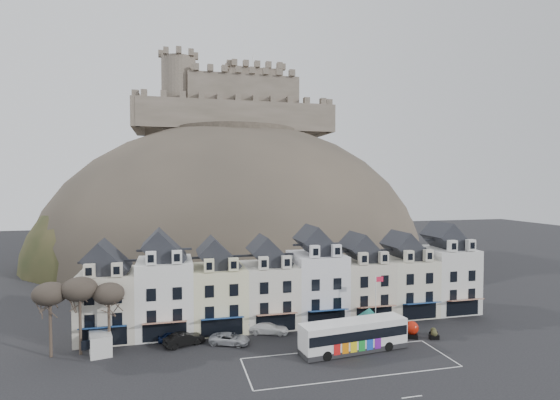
# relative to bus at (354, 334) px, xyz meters

# --- Properties ---
(ground) EXTENTS (300.00, 300.00, 0.00)m
(ground) POSITION_rel_bus_xyz_m (-3.71, -4.00, -1.95)
(ground) COLOR black
(ground) RESTS_ON ground
(coach_bay_markings) EXTENTS (22.00, 7.50, 0.01)m
(coach_bay_markings) POSITION_rel_bus_xyz_m (-1.71, -2.75, -1.95)
(coach_bay_markings) COLOR silver
(coach_bay_markings) RESTS_ON ground
(townhouse_terrace) EXTENTS (54.40, 9.35, 11.80)m
(townhouse_terrace) POSITION_rel_bus_xyz_m (-3.56, 11.97, 3.35)
(townhouse_terrace) COLOR beige
(townhouse_terrace) RESTS_ON ground
(castle_hill) EXTENTS (100.00, 76.00, 68.00)m
(castle_hill) POSITION_rel_bus_xyz_m (-2.45, 64.95, -1.84)
(castle_hill) COLOR #3A352D
(castle_hill) RESTS_ON ground
(castle) EXTENTS (50.20, 22.20, 22.00)m
(castle) POSITION_rel_bus_xyz_m (-3.20, 71.93, 38.25)
(castle) COLOR brown
(castle) RESTS_ON ground
(tree_left_far) EXTENTS (3.61, 3.61, 8.24)m
(tree_left_far) POSITION_rel_bus_xyz_m (-32.71, 6.50, 4.95)
(tree_left_far) COLOR #3D3027
(tree_left_far) RESTS_ON ground
(tree_left_mid) EXTENTS (3.78, 3.78, 8.64)m
(tree_left_mid) POSITION_rel_bus_xyz_m (-29.71, 6.50, 5.29)
(tree_left_mid) COLOR #3D3027
(tree_left_mid) RESTS_ON ground
(tree_left_near) EXTENTS (3.43, 3.43, 7.84)m
(tree_left_near) POSITION_rel_bus_xyz_m (-26.71, 6.50, 4.61)
(tree_left_near) COLOR #3D3027
(tree_left_near) RESTS_ON ground
(bus) EXTENTS (12.74, 4.30, 3.53)m
(bus) POSITION_rel_bus_xyz_m (0.00, 0.00, 0.00)
(bus) COLOR #262628
(bus) RESTS_ON ground
(bus_shelter) EXTENTS (5.78, 5.78, 3.74)m
(bus_shelter) POSITION_rel_bus_xyz_m (3.56, 3.38, 0.96)
(bus_shelter) COLOR black
(bus_shelter) RESTS_ON ground
(red_buoy) EXTENTS (1.83, 1.83, 2.04)m
(red_buoy) POSITION_rel_bus_xyz_m (8.69, 2.30, -0.91)
(red_buoy) COLOR black
(red_buoy) RESTS_ON ground
(flagpole) EXTENTS (1.07, 0.11, 7.41)m
(flagpole) POSITION_rel_bus_xyz_m (5.18, 4.83, 2.28)
(flagpole) COLOR silver
(flagpole) RESTS_ON ground
(white_van) EXTENTS (3.26, 5.47, 2.33)m
(white_van) POSITION_rel_bus_xyz_m (-27.79, 6.99, -0.78)
(white_van) COLOR silver
(white_van) RESTS_ON ground
(planter_west) EXTENTS (1.10, 0.76, 1.00)m
(planter_west) POSITION_rel_bus_xyz_m (11.69, 2.27, -1.47)
(planter_west) COLOR black
(planter_west) RESTS_ON ground
(planter_east) EXTENTS (1.20, 0.78, 1.12)m
(planter_east) POSITION_rel_bus_xyz_m (11.03, 1.11, -1.41)
(planter_east) COLOR black
(planter_east) RESTS_ON ground
(car_navy) EXTENTS (3.81, 1.82, 1.26)m
(car_navy) POSITION_rel_bus_xyz_m (-19.71, 8.00, -1.32)
(car_navy) COLOR #0B1537
(car_navy) RESTS_ON ground
(car_black) EXTENTS (4.96, 3.18, 1.54)m
(car_black) POSITION_rel_bus_xyz_m (-18.51, 6.36, -1.18)
(car_black) COLOR black
(car_black) RESTS_ON ground
(car_silver) EXTENTS (5.16, 3.85, 1.32)m
(car_silver) POSITION_rel_bus_xyz_m (-13.31, 5.50, -1.29)
(car_silver) COLOR #ADAFB5
(car_silver) RESTS_ON ground
(car_white) EXTENTS (5.51, 3.71, 1.48)m
(car_white) POSITION_rel_bus_xyz_m (-8.11, 8.00, -1.21)
(car_white) COLOR white
(car_white) RESTS_ON ground
(car_maroon) EXTENTS (4.32, 3.14, 1.37)m
(car_maroon) POSITION_rel_bus_xyz_m (1.09, 7.14, -1.27)
(car_maroon) COLOR #62050D
(car_maroon) RESTS_ON ground
(car_charcoal) EXTENTS (4.08, 2.64, 1.27)m
(car_charcoal) POSITION_rel_bus_xyz_m (5.54, 8.00, -1.31)
(car_charcoal) COLOR black
(car_charcoal) RESTS_ON ground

